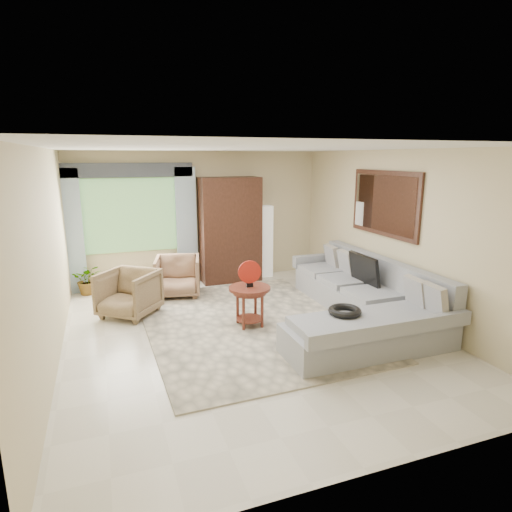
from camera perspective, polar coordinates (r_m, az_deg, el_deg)
name	(u,v)px	position (r m, az deg, el deg)	size (l,w,h in m)	color
ground	(248,333)	(6.28, -1.07, -10.23)	(6.00, 6.00, 0.00)	silver
area_rug	(248,323)	(6.61, -1.03, -8.92)	(3.00, 4.00, 0.02)	beige
sectional_sofa	(362,304)	(6.79, 13.90, -6.26)	(2.30, 3.46, 0.90)	#92949A
tv_screen	(364,269)	(7.10, 14.22, -1.73)	(0.06, 0.74, 0.48)	black
garden_hose	(345,311)	(5.69, 11.75, -7.18)	(0.43, 0.43, 0.09)	black
coffee_table	(250,306)	(6.41, -0.85, -6.65)	(0.62, 0.62, 0.62)	#4A1A13
red_disc	(250,272)	(6.25, -0.87, -2.13)	(0.34, 0.34, 0.03)	#A11B10
armchair_left	(129,293)	(7.11, -16.61, -4.79)	(0.79, 0.81, 0.74)	olive
armchair_right	(178,276)	(7.92, -10.38, -2.67)	(0.78, 0.80, 0.73)	#876349
potted_plant	(88,279)	(8.49, -21.50, -2.91)	(0.51, 0.44, 0.56)	#999999
armoire	(230,230)	(8.65, -3.49, 3.50)	(1.20, 0.55, 2.10)	black
floor_lamp	(266,241)	(9.02, 1.31, 1.97)	(0.24, 0.24, 1.50)	silver
window	(130,215)	(8.52, -16.42, 5.22)	(1.80, 0.04, 1.40)	#669E59
curtain_left	(72,232)	(8.47, -23.37, 2.92)	(0.40, 0.08, 2.30)	#9EB7CC
curtain_right	(186,226)	(8.59, -9.26, 3.96)	(0.40, 0.08, 2.30)	#9EB7CC
valance	(127,170)	(8.38, -16.76, 10.92)	(2.40, 0.12, 0.26)	#1E232D
wall_mirror	(384,203)	(7.28, 16.72, 6.73)	(0.05, 1.70, 1.05)	black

